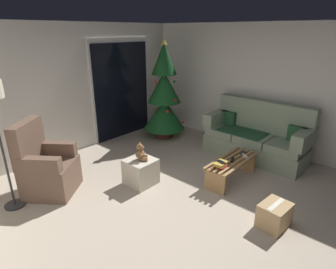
# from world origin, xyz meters

# --- Properties ---
(ground_plane) EXTENTS (7.00, 7.00, 0.00)m
(ground_plane) POSITION_xyz_m (0.00, 0.00, 0.00)
(ground_plane) COLOR #B2A38E
(wall_back) EXTENTS (5.72, 0.12, 2.50)m
(wall_back) POSITION_xyz_m (0.00, 3.06, 1.25)
(wall_back) COLOR silver
(wall_back) RESTS_ON ground
(wall_right) EXTENTS (0.12, 6.00, 2.50)m
(wall_right) POSITION_xyz_m (2.86, 0.00, 1.25)
(wall_right) COLOR silver
(wall_right) RESTS_ON ground
(patio_door_frame) EXTENTS (1.60, 0.02, 2.20)m
(patio_door_frame) POSITION_xyz_m (1.40, 2.99, 1.10)
(patio_door_frame) COLOR silver
(patio_door_frame) RESTS_ON ground
(patio_door_glass) EXTENTS (1.50, 0.02, 2.10)m
(patio_door_glass) POSITION_xyz_m (1.40, 2.97, 1.05)
(patio_door_glass) COLOR black
(patio_door_glass) RESTS_ON ground
(couch) EXTENTS (0.82, 1.96, 1.08)m
(couch) POSITION_xyz_m (2.32, 0.11, 0.40)
(couch) COLOR gray
(couch) RESTS_ON ground
(coffee_table) EXTENTS (1.10, 0.40, 0.37)m
(coffee_table) POSITION_xyz_m (1.18, -0.01, 0.25)
(coffee_table) COLOR #9E7547
(coffee_table) RESTS_ON ground
(remote_graphite) EXTENTS (0.16, 0.06, 0.02)m
(remote_graphite) POSITION_xyz_m (1.52, -0.02, 0.38)
(remote_graphite) COLOR #333338
(remote_graphite) RESTS_ON coffee_table
(remote_black) EXTENTS (0.16, 0.10, 0.02)m
(remote_black) POSITION_xyz_m (1.16, -0.02, 0.38)
(remote_black) COLOR black
(remote_black) RESTS_ON coffee_table
(remote_white) EXTENTS (0.12, 0.15, 0.02)m
(remote_white) POSITION_xyz_m (1.43, -0.11, 0.38)
(remote_white) COLOR silver
(remote_white) RESTS_ON coffee_table
(book_stack) EXTENTS (0.24, 0.18, 0.07)m
(book_stack) POSITION_xyz_m (0.85, 0.01, 0.40)
(book_stack) COLOR #A32D28
(book_stack) RESTS_ON coffee_table
(cell_phone) EXTENTS (0.11, 0.16, 0.01)m
(cell_phone) POSITION_xyz_m (0.86, 0.01, 0.44)
(cell_phone) COLOR black
(cell_phone) RESTS_ON book_stack
(christmas_tree) EXTENTS (0.93, 0.93, 2.18)m
(christmas_tree) POSITION_xyz_m (1.91, 2.15, 0.96)
(christmas_tree) COLOR #4C1E19
(christmas_tree) RESTS_ON ground
(armchair) EXTENTS (0.96, 0.96, 1.13)m
(armchair) POSITION_xyz_m (-1.00, 1.90, 0.40)
(armchair) COLOR brown
(armchair) RESTS_ON ground
(ottoman) EXTENTS (0.44, 0.44, 0.42)m
(ottoman) POSITION_xyz_m (0.11, 1.03, 0.21)
(ottoman) COLOR beige
(ottoman) RESTS_ON ground
(teddy_bear_chestnut) EXTENTS (0.21, 0.21, 0.29)m
(teddy_bear_chestnut) POSITION_xyz_m (0.12, 1.02, 0.54)
(teddy_bear_chestnut) COLOR brown
(teddy_bear_chestnut) RESTS_ON ottoman
(cardboard_box_taped_mid_floor) EXTENTS (0.42, 0.35, 0.32)m
(cardboard_box_taped_mid_floor) POSITION_xyz_m (0.51, -1.00, 0.16)
(cardboard_box_taped_mid_floor) COLOR tan
(cardboard_box_taped_mid_floor) RESTS_ON ground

